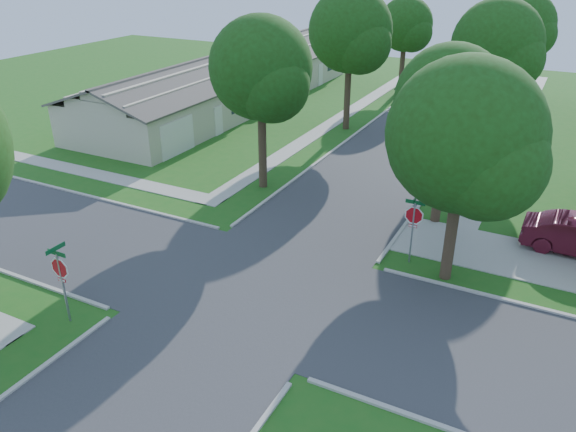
{
  "coord_description": "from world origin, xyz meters",
  "views": [
    {
      "loc": [
        9.45,
        -15.49,
        11.87
      ],
      "look_at": [
        -0.27,
        3.36,
        1.6
      ],
      "focal_mm": 35.0,
      "sensor_mm": 36.0,
      "label": 1
    }
  ],
  "objects_px": {
    "tree_w_far": "(406,27)",
    "tree_ne_corner": "(466,142)",
    "tree_w_near": "(262,73)",
    "house_nw_far": "(279,66)",
    "car_curb_west": "(409,91)",
    "house_nw_near": "(165,108)",
    "tree_e_far": "(523,28)",
    "tree_w_mid": "(351,34)",
    "stop_sign_sw": "(60,271)",
    "tree_e_mid": "(497,49)",
    "stop_sign_ne": "(414,218)",
    "tree_e_near": "(451,105)",
    "car_curb_east": "(450,115)"
  },
  "relations": [
    {
      "from": "tree_e_near",
      "to": "tree_w_mid",
      "type": "distance_m",
      "value": 15.26
    },
    {
      "from": "stop_sign_sw",
      "to": "car_curb_east",
      "type": "distance_m",
      "value": 30.58
    },
    {
      "from": "tree_e_near",
      "to": "house_nw_near",
      "type": "relative_size",
      "value": 0.61
    },
    {
      "from": "tree_w_far",
      "to": "stop_sign_ne",
      "type": "bearing_deg",
      "value": -72.3
    },
    {
      "from": "stop_sign_sw",
      "to": "house_nw_far",
      "type": "bearing_deg",
      "value": 107.1
    },
    {
      "from": "tree_w_mid",
      "to": "tree_w_far",
      "type": "height_order",
      "value": "tree_w_mid"
    },
    {
      "from": "tree_w_far",
      "to": "stop_sign_sw",
      "type": "bearing_deg",
      "value": -90.07
    },
    {
      "from": "tree_e_far",
      "to": "tree_w_far",
      "type": "xyz_separation_m",
      "value": [
        -9.4,
        -0.0,
        -0.47
      ]
    },
    {
      "from": "tree_ne_corner",
      "to": "car_curb_west",
      "type": "xyz_separation_m",
      "value": [
        -9.56,
        27.5,
        -4.98
      ]
    },
    {
      "from": "tree_e_near",
      "to": "house_nw_near",
      "type": "distance_m",
      "value": 21.98
    },
    {
      "from": "tree_e_near",
      "to": "tree_e_mid",
      "type": "distance_m",
      "value": 12.02
    },
    {
      "from": "house_nw_near",
      "to": "car_curb_west",
      "type": "bearing_deg",
      "value": 52.57
    },
    {
      "from": "tree_e_far",
      "to": "house_nw_near",
      "type": "distance_m",
      "value": 28.49
    },
    {
      "from": "house_nw_far",
      "to": "car_curb_west",
      "type": "relative_size",
      "value": 3.23
    },
    {
      "from": "stop_sign_ne",
      "to": "tree_e_mid",
      "type": "distance_m",
      "value": 16.84
    },
    {
      "from": "stop_sign_sw",
      "to": "stop_sign_ne",
      "type": "height_order",
      "value": "same"
    },
    {
      "from": "house_nw_near",
      "to": "house_nw_far",
      "type": "relative_size",
      "value": 1.0
    },
    {
      "from": "tree_e_mid",
      "to": "tree_e_far",
      "type": "distance_m",
      "value": 13.0
    },
    {
      "from": "tree_e_far",
      "to": "tree_w_near",
      "type": "xyz_separation_m",
      "value": [
        -9.4,
        -25.0,
        0.14
      ]
    },
    {
      "from": "tree_w_near",
      "to": "tree_ne_corner",
      "type": "relative_size",
      "value": 1.04
    },
    {
      "from": "stop_sign_sw",
      "to": "tree_ne_corner",
      "type": "xyz_separation_m",
      "value": [
        11.06,
        8.91,
        3.56
      ]
    },
    {
      "from": "stop_sign_sw",
      "to": "tree_w_mid",
      "type": "relative_size",
      "value": 0.31
    },
    {
      "from": "tree_e_near",
      "to": "tree_e_mid",
      "type": "height_order",
      "value": "tree_e_mid"
    },
    {
      "from": "house_nw_far",
      "to": "tree_ne_corner",
      "type": "bearing_deg",
      "value": -51.19
    },
    {
      "from": "tree_e_near",
      "to": "tree_w_near",
      "type": "relative_size",
      "value": 0.92
    },
    {
      "from": "car_curb_west",
      "to": "tree_e_far",
      "type": "bearing_deg",
      "value": -163.09
    },
    {
      "from": "tree_w_near",
      "to": "tree_w_far",
      "type": "bearing_deg",
      "value": 90.01
    },
    {
      "from": "tree_ne_corner",
      "to": "house_nw_near",
      "type": "bearing_deg",
      "value": 154.23
    },
    {
      "from": "car_curb_east",
      "to": "car_curb_west",
      "type": "height_order",
      "value": "car_curb_east"
    },
    {
      "from": "stop_sign_sw",
      "to": "car_curb_east",
      "type": "bearing_deg",
      "value": 77.97
    },
    {
      "from": "tree_w_mid",
      "to": "car_curb_west",
      "type": "bearing_deg",
      "value": 82.34
    },
    {
      "from": "tree_w_mid",
      "to": "tree_ne_corner",
      "type": "distance_m",
      "value": 20.1
    },
    {
      "from": "tree_w_near",
      "to": "tree_e_far",
      "type": "bearing_deg",
      "value": 69.4
    },
    {
      "from": "tree_e_near",
      "to": "tree_w_mid",
      "type": "xyz_separation_m",
      "value": [
        -9.39,
        12.0,
        0.85
      ]
    },
    {
      "from": "house_nw_far",
      "to": "house_nw_near",
      "type": "bearing_deg",
      "value": -90.0
    },
    {
      "from": "tree_e_far",
      "to": "tree_w_mid",
      "type": "distance_m",
      "value": 16.05
    },
    {
      "from": "car_curb_west",
      "to": "tree_w_mid",
      "type": "bearing_deg",
      "value": 83.15
    },
    {
      "from": "tree_e_near",
      "to": "car_curb_east",
      "type": "distance_m",
      "value": 17.17
    },
    {
      "from": "tree_e_near",
      "to": "tree_w_far",
      "type": "height_order",
      "value": "tree_e_near"
    },
    {
      "from": "tree_w_far",
      "to": "car_curb_west",
      "type": "distance_m",
      "value": 5.6
    },
    {
      "from": "tree_w_mid",
      "to": "tree_ne_corner",
      "type": "xyz_separation_m",
      "value": [
        11.0,
        -16.8,
        -0.9
      ]
    },
    {
      "from": "tree_ne_corner",
      "to": "house_nw_near",
      "type": "distance_m",
      "value": 25.15
    },
    {
      "from": "stop_sign_ne",
      "to": "house_nw_far",
      "type": "relative_size",
      "value": 0.22
    },
    {
      "from": "tree_w_far",
      "to": "tree_ne_corner",
      "type": "bearing_deg",
      "value": -69.72
    },
    {
      "from": "tree_e_near",
      "to": "tree_e_far",
      "type": "distance_m",
      "value": 25.0
    },
    {
      "from": "stop_sign_ne",
      "to": "tree_ne_corner",
      "type": "relative_size",
      "value": 0.34
    },
    {
      "from": "tree_w_near",
      "to": "tree_w_far",
      "type": "height_order",
      "value": "tree_w_near"
    },
    {
      "from": "tree_w_mid",
      "to": "house_nw_near",
      "type": "distance_m",
      "value": 13.77
    },
    {
      "from": "tree_e_mid",
      "to": "tree_e_far",
      "type": "xyz_separation_m",
      "value": [
        -0.0,
        13.0,
        -0.27
      ]
    },
    {
      "from": "stop_sign_sw",
      "to": "tree_ne_corner",
      "type": "relative_size",
      "value": 0.34
    }
  ]
}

